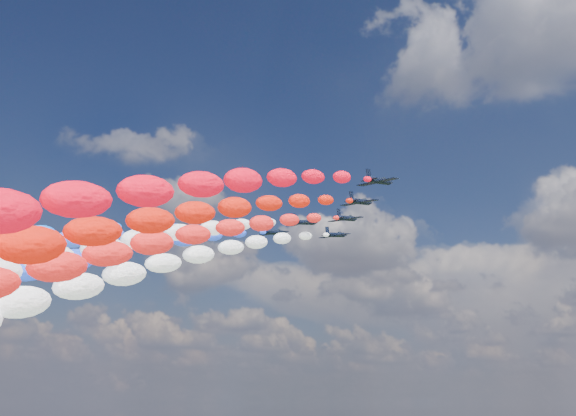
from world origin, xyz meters
The scene contains 14 objects.
jet_0 centered at (-30.25, -6.54, 110.07)m, with size 7.98×10.70×2.36m, color black, non-canonical shape.
jet_1 centered at (-20.23, 2.56, 110.07)m, with size 7.98×10.70×2.36m, color black, non-canonical shape.
jet_2 centered at (-11.70, 14.55, 110.07)m, with size 7.98×10.70×2.36m, color black, non-canonical shape.
trail_2 centered at (-11.70, -48.58, 88.89)m, with size 6.13×123.47×46.87m, color blue, non-canonical shape.
jet_3 centered at (-0.12, 10.45, 110.07)m, with size 7.98×10.70×2.36m, color black, non-canonical shape.
trail_3 centered at (-0.12, -52.68, 88.89)m, with size 6.13×123.47×46.87m, color white, non-canonical shape.
jet_4 centered at (-0.76, 25.50, 110.07)m, with size 7.98×10.70×2.36m, color black, non-canonical shape.
trail_4 centered at (-0.76, -37.63, 88.89)m, with size 6.13×123.47×46.87m, color white, non-canonical shape.
jet_5 centered at (9.93, 12.98, 110.07)m, with size 7.98×10.70×2.36m, color black, non-canonical shape.
trail_5 centered at (9.93, -50.15, 88.89)m, with size 6.13×123.47×46.87m, color red, non-canonical shape.
jet_6 centered at (19.36, 2.78, 110.07)m, with size 7.98×10.70×2.36m, color black, non-canonical shape.
trail_6 centered at (19.36, -60.35, 88.89)m, with size 6.13×123.47×46.87m, color red, non-canonical shape.
jet_7 centered at (29.41, -7.67, 110.07)m, with size 7.98×10.70×2.36m, color black, non-canonical shape.
trail_7 centered at (29.41, -70.80, 88.89)m, with size 6.13×123.47×46.87m, color #F8071E, non-canonical shape.
Camera 1 is at (89.67, -121.70, 69.63)m, focal length 44.41 mm.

